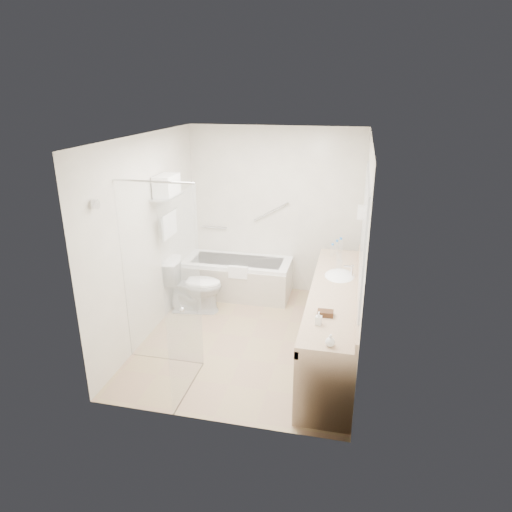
% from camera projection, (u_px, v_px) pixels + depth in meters
% --- Properties ---
extents(floor, '(3.20, 3.20, 0.00)m').
position_uv_depth(floor, '(251.00, 337.00, 5.83)').
color(floor, '#A18163').
rests_on(floor, ground).
extents(ceiling, '(2.60, 3.20, 0.10)m').
position_uv_depth(ceiling, '(250.00, 136.00, 4.96)').
color(ceiling, silver).
rests_on(ceiling, wall_back).
extents(wall_back, '(2.60, 0.10, 2.50)m').
position_uv_depth(wall_back, '(275.00, 211.00, 6.86)').
color(wall_back, silver).
rests_on(wall_back, ground).
extents(wall_front, '(2.60, 0.10, 2.50)m').
position_uv_depth(wall_front, '(208.00, 303.00, 3.93)').
color(wall_front, silver).
rests_on(wall_front, ground).
extents(wall_left, '(0.10, 3.20, 2.50)m').
position_uv_depth(wall_left, '(149.00, 237.00, 5.67)').
color(wall_left, silver).
rests_on(wall_left, ground).
extents(wall_right, '(0.10, 3.20, 2.50)m').
position_uv_depth(wall_right, '(363.00, 253.00, 5.13)').
color(wall_right, silver).
rests_on(wall_right, ground).
extents(bathtub, '(1.60, 0.73, 0.59)m').
position_uv_depth(bathtub, '(238.00, 277.00, 6.97)').
color(bathtub, white).
rests_on(bathtub, floor).
extents(grab_bar_short, '(0.40, 0.03, 0.03)m').
position_uv_depth(grab_bar_short, '(214.00, 227.00, 7.12)').
color(grab_bar_short, silver).
rests_on(grab_bar_short, wall_back).
extents(grab_bar_long, '(0.53, 0.03, 0.33)m').
position_uv_depth(grab_bar_long, '(271.00, 212.00, 6.83)').
color(grab_bar_long, silver).
rests_on(grab_bar_long, wall_back).
extents(shower_enclosure, '(0.96, 0.91, 2.11)m').
position_uv_depth(shower_enclosure, '(171.00, 285.00, 4.74)').
color(shower_enclosure, silver).
rests_on(shower_enclosure, floor).
extents(towel_shelf, '(0.24, 0.55, 0.81)m').
position_uv_depth(towel_shelf, '(167.00, 192.00, 5.78)').
color(towel_shelf, silver).
rests_on(towel_shelf, wall_left).
extents(vanity_counter, '(0.55, 2.70, 0.95)m').
position_uv_depth(vanity_counter, '(334.00, 305.00, 5.26)').
color(vanity_counter, tan).
rests_on(vanity_counter, floor).
extents(sink, '(0.40, 0.52, 0.14)m').
position_uv_depth(sink, '(339.00, 278.00, 5.56)').
color(sink, white).
rests_on(sink, vanity_counter).
extents(faucet, '(0.03, 0.03, 0.14)m').
position_uv_depth(faucet, '(352.00, 270.00, 5.49)').
color(faucet, silver).
rests_on(faucet, vanity_counter).
extents(mirror, '(0.02, 2.00, 1.20)m').
position_uv_depth(mirror, '(364.00, 231.00, 4.89)').
color(mirror, '#A7ADB3').
rests_on(mirror, wall_right).
extents(hairdryer_unit, '(0.08, 0.10, 0.18)m').
position_uv_depth(hairdryer_unit, '(360.00, 212.00, 6.03)').
color(hairdryer_unit, silver).
rests_on(hairdryer_unit, wall_right).
extents(toilet, '(0.84, 0.55, 0.77)m').
position_uv_depth(toilet, '(194.00, 285.00, 6.41)').
color(toilet, white).
rests_on(toilet, floor).
extents(amenity_basket, '(0.16, 0.11, 0.05)m').
position_uv_depth(amenity_basket, '(325.00, 313.00, 4.57)').
color(amenity_basket, '#422917').
rests_on(amenity_basket, vanity_counter).
extents(soap_bottle_a, '(0.08, 0.14, 0.06)m').
position_uv_depth(soap_bottle_a, '(318.00, 322.00, 4.39)').
color(soap_bottle_a, silver).
rests_on(soap_bottle_a, vanity_counter).
extents(soap_bottle_b, '(0.10, 0.12, 0.09)m').
position_uv_depth(soap_bottle_b, '(330.00, 341.00, 4.02)').
color(soap_bottle_b, silver).
rests_on(soap_bottle_b, vanity_counter).
extents(water_bottle_left, '(0.06, 0.06, 0.20)m').
position_uv_depth(water_bottle_left, '(337.00, 247.00, 6.25)').
color(water_bottle_left, silver).
rests_on(water_bottle_left, vanity_counter).
extents(water_bottle_mid, '(0.07, 0.07, 0.21)m').
position_uv_depth(water_bottle_mid, '(341.00, 246.00, 6.30)').
color(water_bottle_mid, silver).
rests_on(water_bottle_mid, vanity_counter).
extents(water_bottle_right, '(0.06, 0.06, 0.19)m').
position_uv_depth(water_bottle_right, '(332.00, 251.00, 6.13)').
color(water_bottle_right, silver).
rests_on(water_bottle_right, vanity_counter).
extents(drinking_glass_near, '(0.10, 0.10, 0.10)m').
position_uv_depth(drinking_glass_near, '(339.00, 264.00, 5.76)').
color(drinking_glass_near, silver).
rests_on(drinking_glass_near, vanity_counter).
extents(drinking_glass_far, '(0.10, 0.10, 0.10)m').
position_uv_depth(drinking_glass_far, '(339.00, 257.00, 6.01)').
color(drinking_glass_far, silver).
rests_on(drinking_glass_far, vanity_counter).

